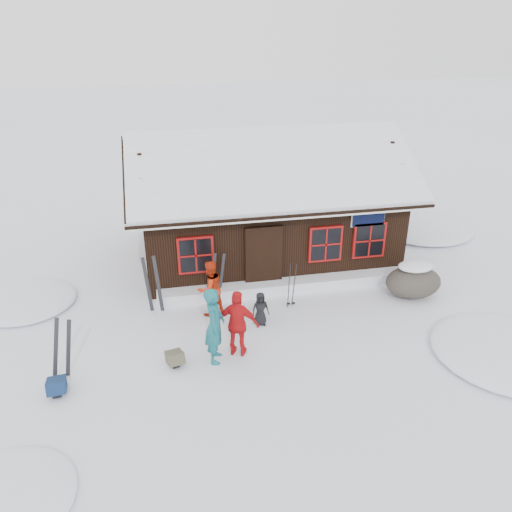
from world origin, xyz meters
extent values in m
plane|color=white|center=(0.00, 0.00, 0.00)|extent=(120.00, 120.00, 0.00)
cube|color=black|center=(1.50, 5.00, 1.25)|extent=(8.00, 5.00, 2.50)
cube|color=black|center=(1.50, 3.52, 3.35)|extent=(8.90, 3.14, 1.88)
cube|color=black|center=(1.50, 6.47, 3.35)|extent=(8.90, 3.14, 1.88)
cube|color=white|center=(1.50, 3.52, 3.49)|extent=(8.72, 3.07, 1.86)
cube|color=white|center=(1.50, 6.47, 3.49)|extent=(8.72, 3.07, 1.86)
cube|color=white|center=(1.50, 5.00, 4.22)|extent=(8.81, 0.22, 0.14)
cube|color=silver|center=(1.50, 2.05, 2.48)|extent=(8.90, 0.10, 0.20)
cube|color=black|center=(0.90, 2.45, 1.00)|extent=(1.00, 0.10, 2.00)
cube|color=black|center=(4.10, 2.42, 2.15)|extent=(1.00, 0.06, 0.60)
cube|color=maroon|center=(-1.10, 2.44, 1.35)|extent=(1.04, 0.10, 1.14)
cube|color=black|center=(-1.10, 2.40, 1.35)|extent=(0.90, 0.04, 1.00)
cube|color=maroon|center=(2.80, 2.44, 1.35)|extent=(1.04, 0.10, 1.14)
cube|color=black|center=(2.80, 2.40, 1.35)|extent=(0.90, 0.04, 1.00)
cube|color=maroon|center=(4.20, 2.44, 1.35)|extent=(1.04, 0.10, 1.14)
cube|color=black|center=(4.20, 2.40, 1.35)|extent=(0.90, 0.04, 1.00)
cube|color=white|center=(1.50, 2.25, 0.17)|extent=(7.60, 0.60, 0.35)
ellipsoid|color=white|center=(-6.00, 3.00, 0.00)|extent=(2.80, 2.80, 0.34)
ellipsoid|color=white|center=(6.00, -2.00, 0.00)|extent=(3.60, 3.60, 0.43)
ellipsoid|color=white|center=(-5.00, -4.00, 0.00)|extent=(2.40, 2.40, 0.29)
ellipsoid|color=white|center=(8.00, 6.00, 0.00)|extent=(4.00, 4.00, 0.48)
imported|color=#166169|center=(-0.97, -0.74, 0.97)|extent=(0.59, 0.78, 1.93)
imported|color=red|center=(-0.83, 1.38, 0.80)|extent=(0.97, 0.90, 1.61)
imported|color=red|center=(-0.40, -0.63, 0.87)|extent=(1.10, 0.80, 1.73)
imported|color=black|center=(0.40, 0.56, 0.48)|extent=(0.49, 0.34, 0.96)
ellipsoid|color=#4A433B|center=(5.15, 1.19, 0.45)|extent=(1.65, 1.24, 0.91)
ellipsoid|color=white|center=(5.15, 1.19, 0.85)|extent=(1.04, 0.75, 0.23)
cube|color=black|center=(-4.54, -0.73, 0.76)|extent=(0.37, 0.18, 1.62)
cube|color=black|center=(-4.27, -0.72, 0.76)|extent=(0.38, 0.16, 1.62)
cube|color=black|center=(-2.50, 1.84, 0.82)|extent=(0.22, 0.08, 1.75)
cube|color=black|center=(-2.22, 1.84, 0.82)|extent=(0.21, 0.09, 1.75)
cube|color=black|center=(-0.65, 2.19, 0.70)|extent=(0.27, 0.13, 1.49)
cube|color=black|center=(-0.41, 2.21, 0.70)|extent=(0.27, 0.11, 1.49)
cylinder|color=black|center=(1.39, 1.33, 0.65)|extent=(0.10, 0.12, 1.39)
cylinder|color=black|center=(1.54, 1.33, 0.65)|extent=(0.10, 0.12, 1.39)
cube|color=#12284F|center=(-4.53, -1.25, 0.14)|extent=(0.45, 0.57, 0.29)
cube|color=#4F4C38|center=(-1.95, -0.74, 0.14)|extent=(0.48, 0.57, 0.27)
camera|label=1|loc=(-2.02, -10.59, 7.37)|focal=35.00mm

